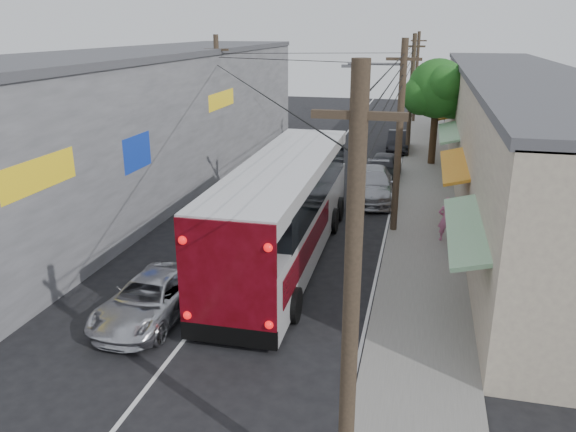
% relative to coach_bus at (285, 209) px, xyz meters
% --- Properties ---
extents(ground, '(120.00, 120.00, 0.00)m').
position_rel_coach_bus_xyz_m(ground, '(-1.36, -9.11, -1.98)').
color(ground, black).
rests_on(ground, ground).
extents(sidewalk, '(3.00, 80.00, 0.12)m').
position_rel_coach_bus_xyz_m(sidewalk, '(5.14, 10.89, -1.92)').
color(sidewalk, slate).
rests_on(sidewalk, ground).
extents(building_right, '(7.09, 40.00, 6.25)m').
position_rel_coach_bus_xyz_m(building_right, '(9.63, 12.89, 1.17)').
color(building_right, beige).
rests_on(building_right, ground).
extents(building_left, '(7.20, 36.00, 7.25)m').
position_rel_coach_bus_xyz_m(building_left, '(-9.86, 8.88, 1.67)').
color(building_left, gray).
rests_on(building_left, ground).
extents(utility_poles, '(11.80, 45.28, 8.00)m').
position_rel_coach_bus_xyz_m(utility_poles, '(1.77, 11.22, 2.15)').
color(utility_poles, '#473828').
rests_on(utility_poles, ground).
extents(street_tree, '(4.40, 4.00, 6.60)m').
position_rel_coach_bus_xyz_m(street_tree, '(5.51, 16.91, 2.69)').
color(street_tree, '#3F2B19').
rests_on(street_tree, ground).
extents(coach_bus, '(3.17, 13.31, 3.83)m').
position_rel_coach_bus_xyz_m(coach_bus, '(0.00, 0.00, 0.00)').
color(coach_bus, silver).
rests_on(coach_bus, ground).
extents(jeepney, '(2.34, 4.75, 1.29)m').
position_rel_coach_bus_xyz_m(jeepney, '(-2.83, -5.48, -1.33)').
color(jeepney, silver).
rests_on(jeepney, ground).
extents(parked_suv, '(2.68, 5.57, 1.56)m').
position_rel_coach_bus_xyz_m(parked_suv, '(2.44, 8.57, -1.20)').
color(parked_suv, '#9C9EA4').
rests_on(parked_suv, ground).
extents(parked_car_mid, '(2.01, 4.52, 1.51)m').
position_rel_coach_bus_xyz_m(parked_car_mid, '(2.74, 12.54, -1.23)').
color(parked_car_mid, '#27282C').
rests_on(parked_car_mid, ground).
extents(parked_car_far, '(1.50, 4.29, 1.41)m').
position_rel_coach_bus_xyz_m(parked_car_far, '(3.19, 20.65, -1.27)').
color(parked_car_far, black).
rests_on(parked_car_far, ground).
extents(pedestrian_near, '(0.74, 0.56, 1.83)m').
position_rel_coach_bus_xyz_m(pedestrian_near, '(5.95, 3.06, -0.95)').
color(pedestrian_near, '#C36791').
rests_on(pedestrian_near, sidewalk).
extents(pedestrian_far, '(0.91, 0.87, 1.48)m').
position_rel_coach_bus_xyz_m(pedestrian_far, '(6.24, 1.78, -1.12)').
color(pedestrian_far, '#8797C4').
rests_on(pedestrian_far, sidewalk).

